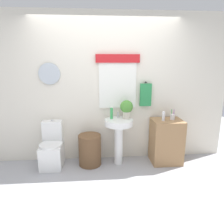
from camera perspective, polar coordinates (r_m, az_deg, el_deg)
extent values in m
plane|color=#A3A3A8|center=(3.08, -0.33, -21.46)|extent=(8.00, 8.00, 0.00)
cube|color=silver|center=(3.69, -1.68, 6.39)|extent=(4.40, 0.10, 2.60)
cube|color=white|center=(3.63, 1.54, 7.38)|extent=(0.65, 0.03, 0.79)
cube|color=red|center=(3.60, 1.61, 14.59)|extent=(0.75, 0.04, 0.14)
cylinder|color=silver|center=(3.67, -16.93, 10.11)|extent=(0.36, 0.03, 0.36)
cylinder|color=black|center=(3.70, 9.35, 8.11)|extent=(0.02, 0.06, 0.02)
cube|color=#2D894C|center=(3.71, 9.29, 4.70)|extent=(0.20, 0.05, 0.40)
cube|color=white|center=(3.79, -16.19, -11.36)|extent=(0.36, 0.50, 0.40)
cylinder|color=white|center=(3.65, -16.60, -8.68)|extent=(0.38, 0.38, 0.03)
cube|color=white|center=(3.80, -16.08, -5.01)|extent=(0.34, 0.18, 0.37)
cylinder|color=silver|center=(3.74, -16.27, -2.21)|extent=(0.04, 0.04, 0.02)
cylinder|color=brown|center=(3.68, -6.15, -10.39)|extent=(0.39, 0.39, 0.55)
cylinder|color=white|center=(3.66, 1.83, -8.99)|extent=(0.15, 0.15, 0.71)
cylinder|color=white|center=(3.53, 1.88, -2.87)|extent=(0.49, 0.49, 0.10)
cylinder|color=silver|center=(3.61, 1.68, -0.81)|extent=(0.03, 0.03, 0.10)
cube|color=#9E754C|center=(3.83, 14.76, -7.81)|extent=(0.52, 0.44, 0.79)
cylinder|color=green|center=(3.52, -0.13, -0.39)|extent=(0.05, 0.05, 0.19)
cylinder|color=beige|center=(3.57, 4.02, -0.84)|extent=(0.13, 0.13, 0.12)
sphere|color=#4C8E38|center=(3.54, 4.06, 1.50)|extent=(0.22, 0.22, 0.22)
cylinder|color=white|center=(3.62, 14.06, -1.14)|extent=(0.05, 0.05, 0.16)
cylinder|color=silver|center=(3.75, 16.39, -1.29)|extent=(0.08, 0.08, 0.10)
cylinder|color=purple|center=(3.74, 16.71, -0.63)|extent=(0.01, 0.03, 0.18)
cylinder|color=green|center=(3.73, 16.17, -0.63)|extent=(0.01, 0.03, 0.18)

